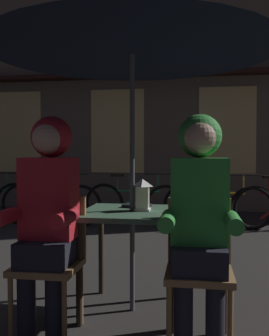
{
  "coord_description": "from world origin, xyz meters",
  "views": [
    {
      "loc": [
        0.45,
        -2.81,
        1.16
      ],
      "look_at": [
        0.0,
        0.11,
        1.05
      ],
      "focal_mm": 41.93,
      "sensor_mm": 36.0,
      "label": 1
    }
  ],
  "objects_px": {
    "person_left_hooded": "(48,202)",
    "bicycle_second": "(50,204)",
    "chair_left": "(51,255)",
    "book": "(137,206)",
    "cafe_table": "(132,224)",
    "bicycle_third": "(134,203)",
    "person_right_hooded": "(200,205)",
    "lantern": "(143,194)",
    "bicycle_fourth": "(217,206)",
    "patio_umbrella": "(132,28)",
    "chair_right": "(199,261)"
  },
  "relations": [
    {
      "from": "person_left_hooded",
      "to": "bicycle_second",
      "type": "xyz_separation_m",
      "value": [
        -1.35,
        3.55,
        -0.5
      ]
    },
    {
      "from": "chair_left",
      "to": "book",
      "type": "relative_size",
      "value": 4.35
    },
    {
      "from": "cafe_table",
      "to": "chair_left",
      "type": "bearing_deg",
      "value": -142.45
    },
    {
      "from": "person_left_hooded",
      "to": "bicycle_third",
      "type": "xyz_separation_m",
      "value": [
        -0.03,
        3.79,
        -0.5
      ]
    },
    {
      "from": "chair_left",
      "to": "bicycle_third",
      "type": "bearing_deg",
      "value": 90.52
    },
    {
      "from": "person_right_hooded",
      "to": "person_left_hooded",
      "type": "bearing_deg",
      "value": 180.0
    },
    {
      "from": "lantern",
      "to": "bicycle_fourth",
      "type": "relative_size",
      "value": 0.14
    },
    {
      "from": "patio_umbrella",
      "to": "bicycle_second",
      "type": "distance_m",
      "value": 4.0
    },
    {
      "from": "lantern",
      "to": "chair_left",
      "type": "distance_m",
      "value": 0.77
    },
    {
      "from": "person_left_hooded",
      "to": "book",
      "type": "bearing_deg",
      "value": 51.13
    },
    {
      "from": "cafe_table",
      "to": "lantern",
      "type": "xyz_separation_m",
      "value": [
        0.07,
        0.01,
        0.22
      ]
    },
    {
      "from": "person_left_hooded",
      "to": "bicycle_second",
      "type": "relative_size",
      "value": 0.83
    },
    {
      "from": "chair_right",
      "to": "person_right_hooded",
      "type": "bearing_deg",
      "value": -90.0
    },
    {
      "from": "person_left_hooded",
      "to": "chair_left",
      "type": "bearing_deg",
      "value": 90.0
    },
    {
      "from": "person_right_hooded",
      "to": "chair_right",
      "type": "bearing_deg",
      "value": 90.0
    },
    {
      "from": "patio_umbrella",
      "to": "person_right_hooded",
      "type": "height_order",
      "value": "patio_umbrella"
    },
    {
      "from": "chair_left",
      "to": "bicycle_fourth",
      "type": "height_order",
      "value": "chair_left"
    },
    {
      "from": "patio_umbrella",
      "to": "bicycle_second",
      "type": "bearing_deg",
      "value": 120.34
    },
    {
      "from": "bicycle_third",
      "to": "patio_umbrella",
      "type": "bearing_deg",
      "value": -81.32
    },
    {
      "from": "cafe_table",
      "to": "patio_umbrella",
      "type": "bearing_deg",
      "value": 0.0
    },
    {
      "from": "bicycle_fourth",
      "to": "book",
      "type": "xyz_separation_m",
      "value": [
        -0.77,
        -3.12,
        0.41
      ]
    },
    {
      "from": "person_right_hooded",
      "to": "book",
      "type": "distance_m",
      "value": 0.77
    },
    {
      "from": "chair_right",
      "to": "bicycle_fourth",
      "type": "height_order",
      "value": "chair_right"
    },
    {
      "from": "bicycle_third",
      "to": "lantern",
      "type": "bearing_deg",
      "value": -80.06
    },
    {
      "from": "lantern",
      "to": "chair_right",
      "type": "distance_m",
      "value": 0.67
    },
    {
      "from": "cafe_table",
      "to": "bicycle_fourth",
      "type": "height_order",
      "value": "bicycle_fourth"
    },
    {
      "from": "lantern",
      "to": "bicycle_fourth",
      "type": "distance_m",
      "value": 3.41
    },
    {
      "from": "chair_left",
      "to": "person_right_hooded",
      "type": "distance_m",
      "value": 1.03
    },
    {
      "from": "patio_umbrella",
      "to": "bicycle_third",
      "type": "xyz_separation_m",
      "value": [
        -0.51,
        3.36,
        -1.71
      ]
    },
    {
      "from": "cafe_table",
      "to": "bicycle_third",
      "type": "distance_m",
      "value": 3.42
    },
    {
      "from": "bicycle_second",
      "to": "bicycle_fourth",
      "type": "bearing_deg",
      "value": 3.92
    },
    {
      "from": "book",
      "to": "patio_umbrella",
      "type": "bearing_deg",
      "value": -82.35
    },
    {
      "from": "bicycle_second",
      "to": "book",
      "type": "bearing_deg",
      "value": -58.08
    },
    {
      "from": "patio_umbrella",
      "to": "bicycle_third",
      "type": "height_order",
      "value": "patio_umbrella"
    },
    {
      "from": "person_right_hooded",
      "to": "patio_umbrella",
      "type": "bearing_deg",
      "value": 138.43
    },
    {
      "from": "person_right_hooded",
      "to": "bicycle_second",
      "type": "xyz_separation_m",
      "value": [
        -2.31,
        3.55,
        -0.5
      ]
    },
    {
      "from": "patio_umbrella",
      "to": "bicycle_third",
      "type": "relative_size",
      "value": 1.38
    },
    {
      "from": "cafe_table",
      "to": "person_left_hooded",
      "type": "distance_m",
      "value": 0.67
    },
    {
      "from": "person_right_hooded",
      "to": "bicycle_third",
      "type": "bearing_deg",
      "value": 104.69
    },
    {
      "from": "lantern",
      "to": "book",
      "type": "xyz_separation_m",
      "value": [
        -0.07,
        0.17,
        -0.11
      ]
    },
    {
      "from": "cafe_table",
      "to": "bicycle_third",
      "type": "xyz_separation_m",
      "value": [
        -0.51,
        3.36,
        -0.29
      ]
    },
    {
      "from": "person_left_hooded",
      "to": "bicycle_second",
      "type": "distance_m",
      "value": 3.83
    },
    {
      "from": "patio_umbrella",
      "to": "person_left_hooded",
      "type": "distance_m",
      "value": 1.37
    },
    {
      "from": "lantern",
      "to": "person_right_hooded",
      "type": "distance_m",
      "value": 0.59
    },
    {
      "from": "chair_left",
      "to": "book",
      "type": "bearing_deg",
      "value": 48.34
    },
    {
      "from": "cafe_table",
      "to": "person_left_hooded",
      "type": "xyz_separation_m",
      "value": [
        -0.48,
        -0.43,
        0.21
      ]
    },
    {
      "from": "bicycle_second",
      "to": "book",
      "type": "distance_m",
      "value": 3.49
    },
    {
      "from": "chair_right",
      "to": "person_right_hooded",
      "type": "relative_size",
      "value": 0.62
    },
    {
      "from": "chair_right",
      "to": "person_right_hooded",
      "type": "xyz_separation_m",
      "value": [
        0.0,
        -0.06,
        0.36
      ]
    },
    {
      "from": "chair_left",
      "to": "person_left_hooded",
      "type": "relative_size",
      "value": 0.62
    }
  ]
}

